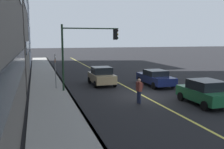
% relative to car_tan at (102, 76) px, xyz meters
% --- Properties ---
extents(ground, '(200.00, 200.00, 0.00)m').
position_rel_car_tan_xyz_m(ground, '(-5.40, -1.83, -0.83)').
color(ground, black).
extents(sidewalk_slab, '(80.00, 2.99, 0.15)m').
position_rel_car_tan_xyz_m(sidewalk_slab, '(-5.40, 4.84, -0.76)').
color(sidewalk_slab, gray).
rests_on(sidewalk_slab, ground).
extents(curb_edge, '(80.00, 0.16, 0.15)m').
position_rel_car_tan_xyz_m(curb_edge, '(-5.40, 3.43, -0.76)').
color(curb_edge, slate).
rests_on(curb_edge, ground).
extents(lane_stripe_center, '(80.00, 0.16, 0.01)m').
position_rel_car_tan_xyz_m(lane_stripe_center, '(-5.40, -1.83, -0.83)').
color(lane_stripe_center, '#D8CC4C').
rests_on(lane_stripe_center, ground).
extents(car_tan, '(3.82, 2.00, 1.67)m').
position_rel_car_tan_xyz_m(car_tan, '(0.00, 0.00, 0.00)').
color(car_tan, tan).
rests_on(car_tan, ground).
extents(car_navy, '(4.68, 2.02, 1.43)m').
position_rel_car_tan_xyz_m(car_navy, '(-1.77, -4.60, -0.10)').
color(car_navy, navy).
rests_on(car_navy, ground).
extents(car_green, '(3.94, 2.10, 1.61)m').
position_rel_car_tan_xyz_m(car_green, '(-8.82, -4.65, -0.01)').
color(car_green, '#1E6038').
rests_on(car_green, ground).
extents(pedestrian_with_backpack, '(0.43, 0.42, 1.66)m').
position_rel_car_tan_xyz_m(pedestrian_with_backpack, '(-7.30, -0.68, 0.13)').
color(pedestrian_with_backpack, '#262D4C').
rests_on(pedestrian_with_backpack, ground).
extents(traffic_light_mast, '(0.28, 4.68, 5.36)m').
position_rel_car_tan_xyz_m(traffic_light_mast, '(-2.33, 1.90, 2.90)').
color(traffic_light_mast, '#1E3823').
rests_on(traffic_light_mast, ground).
extents(street_sign_post, '(0.60, 0.08, 2.99)m').
position_rel_car_tan_xyz_m(street_sign_post, '(-1.16, 4.25, 0.92)').
color(street_sign_post, slate).
rests_on(street_sign_post, ground).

